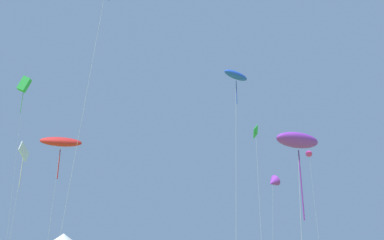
% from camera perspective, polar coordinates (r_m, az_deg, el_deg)
% --- Properties ---
extents(kite_purple_delta, '(2.54, 2.93, 11.21)m').
position_cam_1_polar(kite_purple_delta, '(57.81, 11.74, -8.89)').
color(kite_purple_delta, purple).
rests_on(kite_purple_delta, ground).
extents(kite_red_parafoil, '(4.20, 2.15, 12.09)m').
position_cam_1_polar(kite_red_parafoil, '(40.98, -18.61, -3.06)').
color(kite_red_parafoil, red).
rests_on(kite_red_parafoil, ground).
extents(kite_white_diamond, '(0.71, 2.97, 12.48)m').
position_cam_1_polar(kite_white_diamond, '(46.15, -23.42, -4.54)').
color(kite_white_diamond, white).
rests_on(kite_white_diamond, ground).
extents(kite_blue_parafoil, '(2.70, 3.05, 15.18)m').
position_cam_1_polar(kite_blue_parafoil, '(31.91, 6.44, 6.47)').
color(kite_blue_parafoil, blue).
rests_on(kite_blue_parafoil, ground).
extents(kite_purple_parafoil, '(4.15, 2.85, 9.54)m').
position_cam_1_polar(kite_purple_parafoil, '(28.96, 15.19, -2.94)').
color(kite_purple_parafoil, purple).
rests_on(kite_purple_parafoil, ground).
extents(kite_green_box, '(1.96, 1.85, 27.59)m').
position_cam_1_polar(kite_green_box, '(68.63, -23.33, 4.79)').
color(kite_green_box, green).
rests_on(kite_green_box, ground).
extents(kite_green_diamond, '(0.83, 1.96, 13.41)m').
position_cam_1_polar(kite_green_diamond, '(40.11, 9.32, -2.14)').
color(kite_green_diamond, green).
rests_on(kite_green_diamond, ground).
extents(kite_magenta_parafoil, '(2.11, 3.26, 16.20)m').
position_cam_1_polar(kite_magenta_parafoil, '(66.07, 16.72, -4.77)').
color(kite_magenta_parafoil, '#E02DA3').
rests_on(kite_magenta_parafoil, ground).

